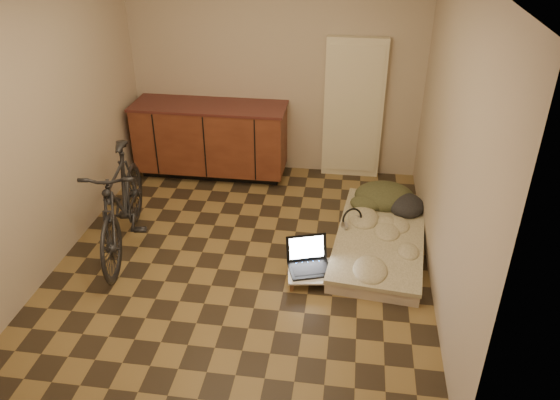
# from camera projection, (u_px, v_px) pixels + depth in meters

# --- Properties ---
(room_shell) EXTENTS (3.50, 4.00, 2.60)m
(room_shell) POSITION_uv_depth(u_px,v_px,m) (241.00, 132.00, 4.70)
(room_shell) COLOR olive
(room_shell) RESTS_ON ground
(cabinets) EXTENTS (1.84, 0.62, 0.91)m
(cabinets) POSITION_uv_depth(u_px,v_px,m) (211.00, 139.00, 6.67)
(cabinets) COLOR black
(cabinets) RESTS_ON ground
(appliance_panel) EXTENTS (0.70, 0.10, 1.70)m
(appliance_panel) POSITION_uv_depth(u_px,v_px,m) (353.00, 110.00, 6.48)
(appliance_panel) COLOR #F5E8C1
(appliance_panel) RESTS_ON ground
(bicycle) EXTENTS (0.80, 1.78, 1.11)m
(bicycle) POSITION_uv_depth(u_px,v_px,m) (121.00, 198.00, 5.21)
(bicycle) COLOR black
(bicycle) RESTS_ON ground
(futon) EXTENTS (1.02, 1.83, 0.15)m
(futon) POSITION_uv_depth(u_px,v_px,m) (380.00, 240.00, 5.45)
(futon) COLOR #C3B19C
(futon) RESTS_ON ground
(clothing_pile) EXTENTS (0.74, 0.64, 0.27)m
(clothing_pile) POSITION_uv_depth(u_px,v_px,m) (390.00, 192.00, 5.87)
(clothing_pile) COLOR #3D4025
(clothing_pile) RESTS_ON futon
(headphones) EXTENTS (0.34, 0.33, 0.17)m
(headphones) POSITION_uv_depth(u_px,v_px,m) (352.00, 218.00, 5.50)
(headphones) COLOR black
(headphones) RESTS_ON futon
(lap_desk) EXTENTS (0.66, 0.48, 0.10)m
(lap_desk) POSITION_uv_depth(u_px,v_px,m) (321.00, 271.00, 4.98)
(lap_desk) COLOR brown
(lap_desk) RESTS_ON ground
(laptop) EXTENTS (0.47, 0.44, 0.26)m
(laptop) POSITION_uv_depth(u_px,v_px,m) (309.00, 262.00, 4.99)
(laptop) COLOR black
(laptop) RESTS_ON lap_desk
(mouse) EXTENTS (0.06, 0.10, 0.03)m
(mouse) POSITION_uv_depth(u_px,v_px,m) (344.00, 269.00, 4.96)
(mouse) COLOR white
(mouse) RESTS_ON lap_desk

